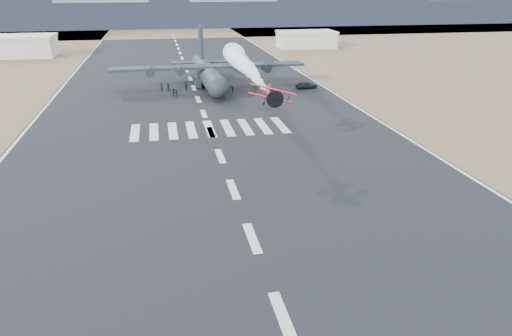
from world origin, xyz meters
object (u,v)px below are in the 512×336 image
object	(u,v)px
transport_aircraft	(208,72)
support_vehicle	(307,85)
aerobatic_biplane	(272,95)
crew_a	(162,87)
crew_e	(201,86)
hangar_right	(306,39)
crew_g	(255,85)
crew_b	(168,87)
crew_d	(177,93)
crew_f	(174,92)
hangar_left	(15,46)
crew_c	(232,90)
crew_h	(186,86)

from	to	relation	value
transport_aircraft	support_vehicle	bearing A→B (deg)	-18.63
aerobatic_biplane	crew_a	xyz separation A→B (m)	(-14.15, 46.92, -7.67)
crew_e	hangar_right	bearing A→B (deg)	-126.92
crew_a	crew_g	world-z (taller)	crew_a
support_vehicle	crew_g	bearing A→B (deg)	65.69
crew_b	crew_a	bearing A→B (deg)	-41.77
crew_d	crew_f	size ratio (longest dim) A/B	0.98
hangar_left	crew_f	bearing A→B (deg)	-55.52
hangar_right	crew_a	xyz separation A→B (m)	(-53.15, -68.02, -2.13)
transport_aircraft	crew_f	world-z (taller)	transport_aircraft
crew_b	hangar_left	bearing A→B (deg)	-64.99
crew_b	crew_c	xyz separation A→B (m)	(13.58, -4.77, -0.11)
crew_f	crew_h	xyz separation A→B (m)	(2.89, 5.45, 0.09)
hangar_right	crew_e	xyz separation A→B (m)	(-44.43, -67.93, -2.20)
crew_f	crew_g	world-z (taller)	crew_f
hangar_right	crew_h	xyz separation A→B (m)	(-47.87, -68.32, -2.11)
crew_e	crew_g	size ratio (longest dim) A/B	1.03
support_vehicle	crew_h	size ratio (longest dim) A/B	2.75
crew_d	crew_g	distance (m)	18.78
crew_g	crew_h	world-z (taller)	crew_h
crew_a	hangar_right	bearing A→B (deg)	175.37
crew_a	crew_f	xyz separation A→B (m)	(2.38, -5.76, -0.07)
crew_f	crew_a	bearing A→B (deg)	10.58
hangar_left	crew_b	world-z (taller)	hangar_left
aerobatic_biplane	crew_c	size ratio (longest dim) A/B	4.04
crew_c	crew_e	bearing A→B (deg)	-160.47
crew_a	crew_d	size ratio (longest dim) A/B	1.11
hangar_right	crew_d	bearing A→B (deg)	-123.88
crew_f	crew_g	distance (m)	19.08
hangar_left	transport_aircraft	bearing A→B (deg)	-47.08
transport_aircraft	crew_c	world-z (taller)	transport_aircraft
aerobatic_biplane	crew_f	xyz separation A→B (m)	(-11.77, 41.16, -7.75)
aerobatic_biplane	crew_g	distance (m)	47.19
transport_aircraft	crew_h	bearing A→B (deg)	-147.31
crew_a	crew_b	xyz separation A→B (m)	(1.33, -0.79, 0.01)
aerobatic_biplane	crew_a	size ratio (longest dim) A/B	3.57
hangar_right	support_vehicle	distance (m)	74.34
crew_a	crew_h	bearing A→B (deg)	120.06
transport_aircraft	crew_h	world-z (taller)	transport_aircraft
crew_e	crew_c	bearing A→B (deg)	133.83
aerobatic_biplane	crew_e	xyz separation A→B (m)	(-5.43, 47.01, -7.75)
hangar_left	crew_g	distance (m)	91.65
hangar_right	crew_f	xyz separation A→B (m)	(-50.76, -73.78, -2.20)
hangar_right	aerobatic_biplane	size ratio (longest dim) A/B	3.25
crew_b	crew_g	world-z (taller)	crew_b
crew_c	crew_g	bearing A→B (deg)	100.52
support_vehicle	crew_a	size ratio (longest dim) A/B	2.79
crew_g	hangar_right	bearing A→B (deg)	59.82
crew_a	crew_h	size ratio (longest dim) A/B	0.98
transport_aircraft	crew_h	distance (m)	6.89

